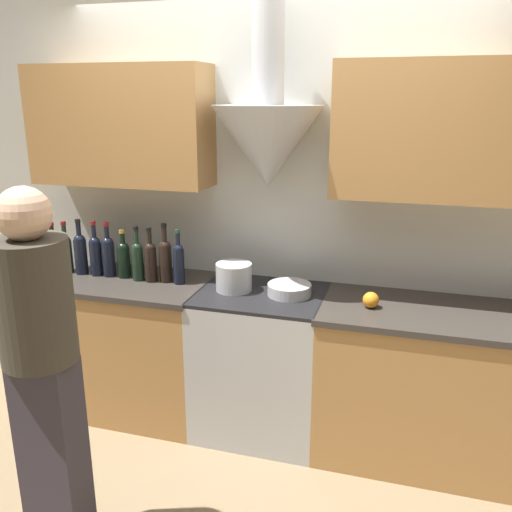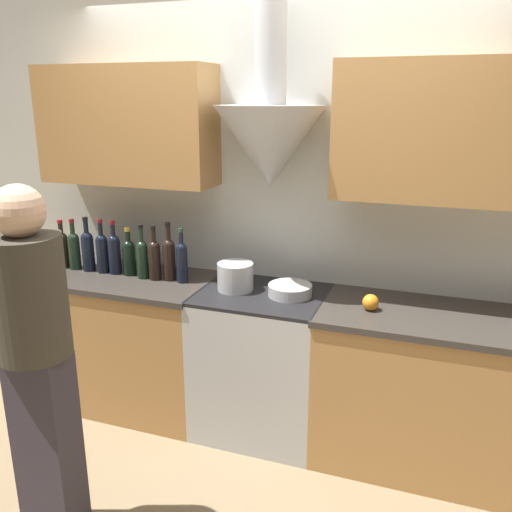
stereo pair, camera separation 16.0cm
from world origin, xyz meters
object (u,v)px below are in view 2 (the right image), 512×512
object	(u,v)px
wine_bottle_2	(88,249)
mixing_bowl	(290,290)
wine_bottle_1	(74,249)
person_foreground_left	(36,353)
wine_bottle_7	(155,258)
stove_range	(262,362)
orange_fruit	(371,302)
wine_bottle_8	(169,257)
wine_bottle_9	(182,260)
wine_bottle_3	(102,251)
wine_bottle_4	(114,252)
wine_bottle_5	(129,255)
wine_bottle_0	(62,248)
stock_pot	(235,277)
wine_bottle_6	(142,257)

from	to	relation	value
wine_bottle_2	mixing_bowl	bearing A→B (deg)	-0.45
wine_bottle_1	person_foreground_left	world-z (taller)	person_foreground_left
wine_bottle_7	person_foreground_left	world-z (taller)	person_foreground_left
stove_range	orange_fruit	size ratio (longest dim) A/B	10.21
wine_bottle_8	wine_bottle_9	bearing A→B (deg)	-6.92
wine_bottle_3	wine_bottle_8	distance (m)	0.47
wine_bottle_1	person_foreground_left	xyz separation A→B (m)	(0.66, -1.13, -0.10)
wine_bottle_4	wine_bottle_8	bearing A→B (deg)	0.34
wine_bottle_5	person_foreground_left	distance (m)	1.18
wine_bottle_2	wine_bottle_8	world-z (taller)	wine_bottle_8
wine_bottle_0	orange_fruit	size ratio (longest dim) A/B	3.69
stove_range	orange_fruit	xyz separation A→B (m)	(0.62, -0.05, 0.48)
wine_bottle_5	stock_pot	size ratio (longest dim) A/B	1.45
wine_bottle_2	wine_bottle_7	bearing A→B (deg)	-1.41
wine_bottle_2	wine_bottle_8	xyz separation A→B (m)	(0.58, 0.01, 0.00)
stock_pot	person_foreground_left	xyz separation A→B (m)	(-0.47, -1.11, -0.04)
wine_bottle_1	wine_bottle_4	xyz separation A→B (m)	(0.30, 0.00, 0.01)
wine_bottle_9	wine_bottle_3	bearing A→B (deg)	179.87
wine_bottle_3	wine_bottle_8	xyz separation A→B (m)	(0.47, 0.01, 0.00)
stock_pot	wine_bottle_0	bearing A→B (deg)	178.78
wine_bottle_4	person_foreground_left	size ratio (longest dim) A/B	0.21
wine_bottle_3	orange_fruit	xyz separation A→B (m)	(1.71, -0.07, -0.10)
wine_bottle_5	person_foreground_left	xyz separation A→B (m)	(0.26, -1.14, -0.09)
wine_bottle_6	person_foreground_left	size ratio (longest dim) A/B	0.21
stock_pot	mixing_bowl	size ratio (longest dim) A/B	0.84
person_foreground_left	wine_bottle_7	bearing A→B (deg)	93.12
wine_bottle_6	stove_range	bearing A→B (deg)	-0.65
wine_bottle_2	wine_bottle_0	bearing A→B (deg)	178.94
wine_bottle_1	wine_bottle_7	world-z (taller)	wine_bottle_7
wine_bottle_6	wine_bottle_9	size ratio (longest dim) A/B	1.01
stove_range	wine_bottle_5	distance (m)	1.06
wine_bottle_4	wine_bottle_5	xyz separation A→B (m)	(0.10, 0.01, -0.02)
wine_bottle_2	orange_fruit	world-z (taller)	wine_bottle_2
mixing_bowl	orange_fruit	size ratio (longest dim) A/B	2.89
wine_bottle_1	mixing_bowl	size ratio (longest dim) A/B	1.33
person_foreground_left	mixing_bowl	bearing A→B (deg)	54.38
wine_bottle_2	wine_bottle_1	bearing A→B (deg)	178.88
wine_bottle_5	wine_bottle_3	bearing A→B (deg)	-175.89
stove_range	wine_bottle_7	size ratio (longest dim) A/B	2.61
wine_bottle_3	person_foreground_left	world-z (taller)	person_foreground_left
stove_range	wine_bottle_4	distance (m)	1.15
wine_bottle_3	stock_pot	bearing A→B (deg)	-1.32
wine_bottle_4	wine_bottle_5	distance (m)	0.10
wine_bottle_3	mixing_bowl	size ratio (longest dim) A/B	1.39
wine_bottle_4	wine_bottle_7	xyz separation A→B (m)	(0.30, -0.02, -0.00)
wine_bottle_9	wine_bottle_1	bearing A→B (deg)	179.66
wine_bottle_1	wine_bottle_7	distance (m)	0.60
wine_bottle_1	wine_bottle_2	world-z (taller)	wine_bottle_2
wine_bottle_7	stock_pot	xyz separation A→B (m)	(0.54, -0.01, -0.06)
mixing_bowl	wine_bottle_6	bearing A→B (deg)	-179.76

